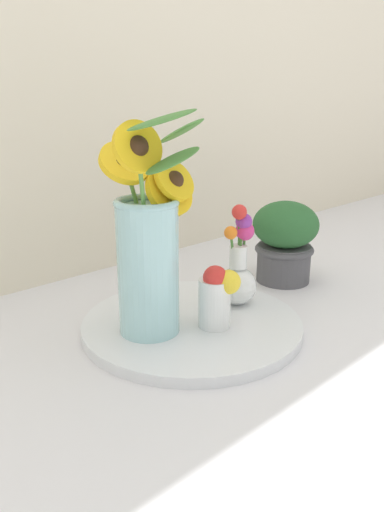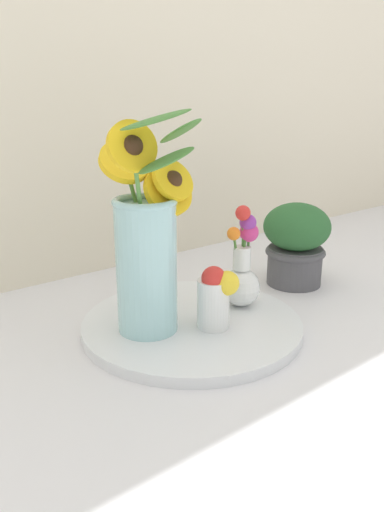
% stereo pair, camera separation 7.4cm
% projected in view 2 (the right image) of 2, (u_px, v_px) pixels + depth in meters
% --- Properties ---
extents(ground_plane, '(6.00, 6.00, 0.00)m').
position_uv_depth(ground_plane, '(206.00, 346.00, 0.87)').
color(ground_plane, silver).
extents(serving_tray, '(0.41, 0.41, 0.02)m').
position_uv_depth(serving_tray, '(192.00, 324.00, 0.93)').
color(serving_tray, silver).
rests_on(serving_tray, ground_plane).
extents(mason_jar_sunflowers, '(0.20, 0.19, 0.38)m').
position_uv_depth(mason_jar_sunflowers, '(148.00, 246.00, 0.85)').
color(mason_jar_sunflowers, '#9ED1D6').
rests_on(mason_jar_sunflowers, serving_tray).
extents(vase_small_center, '(0.06, 0.07, 0.12)m').
position_uv_depth(vase_small_center, '(216.00, 294.00, 0.88)').
color(vase_small_center, white).
rests_on(vase_small_center, serving_tray).
extents(vase_bulb_right, '(0.08, 0.08, 0.20)m').
position_uv_depth(vase_bulb_right, '(242.00, 272.00, 0.97)').
color(vase_bulb_right, white).
rests_on(vase_bulb_right, serving_tray).
extents(potted_plant, '(0.15, 0.15, 0.19)m').
position_uv_depth(potted_plant, '(296.00, 241.00, 1.13)').
color(potted_plant, '#4C4C51').
rests_on(potted_plant, ground_plane).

